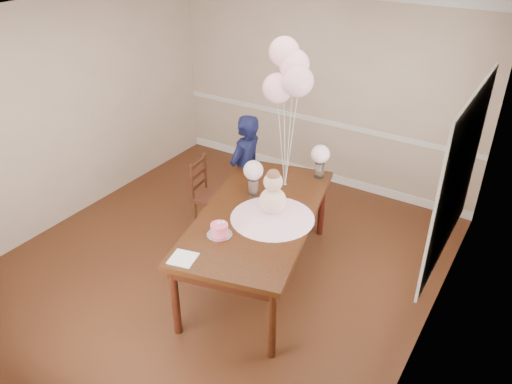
% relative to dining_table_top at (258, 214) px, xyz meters
% --- Properties ---
extents(floor, '(4.50, 5.00, 0.00)m').
position_rel_dining_table_top_xyz_m(floor, '(-0.49, -0.07, -0.81)').
color(floor, '#36190D').
rests_on(floor, ground).
extents(ceiling, '(4.50, 5.00, 0.02)m').
position_rel_dining_table_top_xyz_m(ceiling, '(-0.49, -0.07, 1.89)').
color(ceiling, silver).
rests_on(ceiling, wall_back).
extents(wall_back, '(4.50, 0.02, 2.70)m').
position_rel_dining_table_top_xyz_m(wall_back, '(-0.49, 2.43, 0.54)').
color(wall_back, tan).
rests_on(wall_back, floor).
extents(wall_left, '(0.02, 5.00, 2.70)m').
position_rel_dining_table_top_xyz_m(wall_left, '(-2.74, -0.07, 0.54)').
color(wall_left, tan).
rests_on(wall_left, floor).
extents(wall_right, '(0.02, 5.00, 2.70)m').
position_rel_dining_table_top_xyz_m(wall_right, '(1.76, -0.07, 0.54)').
color(wall_right, tan).
rests_on(wall_right, floor).
extents(chair_rail_trim, '(4.50, 0.02, 0.07)m').
position_rel_dining_table_top_xyz_m(chair_rail_trim, '(-0.49, 2.42, 0.09)').
color(chair_rail_trim, silver).
rests_on(chair_rail_trim, wall_back).
extents(baseboard_trim, '(4.50, 0.02, 0.12)m').
position_rel_dining_table_top_xyz_m(baseboard_trim, '(-0.49, 2.42, -0.75)').
color(baseboard_trim, silver).
rests_on(baseboard_trim, floor).
extents(window_frame, '(0.02, 1.66, 1.56)m').
position_rel_dining_table_top_xyz_m(window_frame, '(1.74, 0.43, 0.74)').
color(window_frame, silver).
rests_on(window_frame, wall_right).
extents(window_blinds, '(0.01, 1.50, 1.40)m').
position_rel_dining_table_top_xyz_m(window_blinds, '(1.72, 0.43, 0.74)').
color(window_blinds, white).
rests_on(window_blinds, wall_right).
extents(dining_table_top, '(1.60, 2.43, 0.06)m').
position_rel_dining_table_top_xyz_m(dining_table_top, '(0.00, 0.00, 0.00)').
color(dining_table_top, black).
rests_on(dining_table_top, table_leg_fl).
extents(table_apron, '(1.47, 2.29, 0.11)m').
position_rel_dining_table_top_xyz_m(table_apron, '(0.00, 0.00, -0.08)').
color(table_apron, black).
rests_on(table_apron, table_leg_fl).
extents(table_leg_fl, '(0.09, 0.09, 0.78)m').
position_rel_dining_table_top_xyz_m(table_leg_fl, '(-0.21, -1.11, -0.42)').
color(table_leg_fl, black).
rests_on(table_leg_fl, floor).
extents(table_leg_fr, '(0.09, 0.09, 0.78)m').
position_rel_dining_table_top_xyz_m(table_leg_fr, '(0.69, -0.89, -0.42)').
color(table_leg_fr, black).
rests_on(table_leg_fr, floor).
extents(table_leg_bl, '(0.09, 0.09, 0.78)m').
position_rel_dining_table_top_xyz_m(table_leg_bl, '(-0.69, 0.89, -0.42)').
color(table_leg_bl, black).
rests_on(table_leg_bl, floor).
extents(table_leg_br, '(0.09, 0.09, 0.78)m').
position_rel_dining_table_top_xyz_m(table_leg_br, '(0.21, 1.11, -0.42)').
color(table_leg_br, black).
rests_on(table_leg_br, floor).
extents(baby_skirt, '(1.02, 1.02, 0.11)m').
position_rel_dining_table_top_xyz_m(baby_skirt, '(0.18, -0.01, 0.08)').
color(baby_skirt, '#FFBBD6').
rests_on(baby_skirt, dining_table_top).
extents(baby_torso, '(0.27, 0.27, 0.27)m').
position_rel_dining_table_top_xyz_m(baby_torso, '(0.18, -0.01, 0.23)').
color(baby_torso, pink).
rests_on(baby_torso, baby_skirt).
extents(baby_head, '(0.19, 0.19, 0.19)m').
position_rel_dining_table_top_xyz_m(baby_head, '(0.18, -0.01, 0.44)').
color(baby_head, '#D6A894').
rests_on(baby_head, baby_torso).
extents(baby_hair, '(0.13, 0.13, 0.13)m').
position_rel_dining_table_top_xyz_m(baby_hair, '(0.18, -0.01, 0.51)').
color(baby_hair, brown).
rests_on(baby_hair, baby_head).
extents(cake_platter, '(0.30, 0.30, 0.01)m').
position_rel_dining_table_top_xyz_m(cake_platter, '(-0.10, -0.54, 0.03)').
color(cake_platter, silver).
rests_on(cake_platter, dining_table_top).
extents(birthday_cake, '(0.20, 0.20, 0.11)m').
position_rel_dining_table_top_xyz_m(birthday_cake, '(-0.10, -0.54, 0.09)').
color(birthday_cake, '#F94E74').
rests_on(birthday_cake, cake_platter).
extents(cake_flower_a, '(0.03, 0.03, 0.03)m').
position_rel_dining_table_top_xyz_m(cake_flower_a, '(-0.10, -0.54, 0.16)').
color(cake_flower_a, white).
rests_on(cake_flower_a, birthday_cake).
extents(cake_flower_b, '(0.03, 0.03, 0.03)m').
position_rel_dining_table_top_xyz_m(cake_flower_b, '(-0.07, -0.51, 0.16)').
color(cake_flower_b, white).
rests_on(cake_flower_b, birthday_cake).
extents(rose_vase_near, '(0.13, 0.13, 0.18)m').
position_rel_dining_table_top_xyz_m(rose_vase_near, '(-0.24, 0.29, 0.12)').
color(rose_vase_near, white).
rests_on(rose_vase_near, dining_table_top).
extents(roses_near, '(0.21, 0.21, 0.21)m').
position_rel_dining_table_top_xyz_m(roses_near, '(-0.24, 0.29, 0.32)').
color(roses_near, beige).
rests_on(roses_near, rose_vase_near).
extents(rose_vase_far, '(0.13, 0.13, 0.18)m').
position_rel_dining_table_top_xyz_m(rose_vase_far, '(0.19, 1.02, 0.12)').
color(rose_vase_far, silver).
rests_on(rose_vase_far, dining_table_top).
extents(roses_far, '(0.21, 0.21, 0.21)m').
position_rel_dining_table_top_xyz_m(roses_far, '(0.19, 1.02, 0.32)').
color(roses_far, '#FFD5DE').
rests_on(roses_far, rose_vase_far).
extents(napkin, '(0.27, 0.27, 0.01)m').
position_rel_dining_table_top_xyz_m(napkin, '(-0.16, -1.01, 0.03)').
color(napkin, white).
rests_on(napkin, dining_table_top).
extents(balloon_weight, '(0.05, 0.05, 0.02)m').
position_rel_dining_table_top_xyz_m(balloon_weight, '(-0.04, 0.62, 0.04)').
color(balloon_weight, silver).
rests_on(balloon_weight, dining_table_top).
extents(balloon_a, '(0.31, 0.31, 0.31)m').
position_rel_dining_table_top_xyz_m(balloon_a, '(-0.14, 0.60, 1.14)').
color(balloon_a, '#F5ADBE').
rests_on(balloon_a, balloon_ribbon_a).
extents(balloon_b, '(0.31, 0.31, 0.31)m').
position_rel_dining_table_top_xyz_m(balloon_b, '(0.09, 0.59, 1.25)').
color(balloon_b, '#E4A1BC').
rests_on(balloon_b, balloon_ribbon_b).
extents(balloon_c, '(0.31, 0.31, 0.31)m').
position_rel_dining_table_top_xyz_m(balloon_c, '(-0.04, 0.73, 1.36)').
color(balloon_c, '#FFB4D0').
rests_on(balloon_c, balloon_ribbon_c).
extents(balloon_d, '(0.31, 0.31, 0.31)m').
position_rel_dining_table_top_xyz_m(balloon_d, '(-0.15, 0.73, 1.48)').
color(balloon_d, '#FFB4C1').
rests_on(balloon_d, balloon_ribbon_d).
extents(balloon_ribbon_a, '(0.10, 0.03, 0.93)m').
position_rel_dining_table_top_xyz_m(balloon_ribbon_a, '(-0.09, 0.61, 0.51)').
color(balloon_ribbon_a, silver).
rests_on(balloon_ribbon_a, balloon_weight).
extents(balloon_ribbon_b, '(0.12, 0.03, 1.04)m').
position_rel_dining_table_top_xyz_m(balloon_ribbon_b, '(0.03, 0.61, 0.56)').
color(balloon_ribbon_b, white).
rests_on(balloon_ribbon_b, balloon_weight).
extents(balloon_ribbon_c, '(0.01, 0.11, 1.15)m').
position_rel_dining_table_top_xyz_m(balloon_ribbon_c, '(-0.04, 0.68, 0.62)').
color(balloon_ribbon_c, silver).
rests_on(balloon_ribbon_c, balloon_weight).
extents(balloon_ribbon_d, '(0.12, 0.09, 1.26)m').
position_rel_dining_table_top_xyz_m(balloon_ribbon_d, '(-0.09, 0.68, 0.67)').
color(balloon_ribbon_d, white).
rests_on(balloon_ribbon_d, balloon_weight).
extents(dining_chair_seat, '(0.44, 0.44, 0.04)m').
position_rel_dining_table_top_xyz_m(dining_chair_seat, '(-1.03, 0.57, -0.41)').
color(dining_chair_seat, '#3D1A10').
rests_on(dining_chair_seat, chair_leg_fl).
extents(chair_leg_fl, '(0.04, 0.04, 0.38)m').
position_rel_dining_table_top_xyz_m(chair_leg_fl, '(-1.17, 0.39, -0.62)').
color(chair_leg_fl, '#361F0E').
rests_on(chair_leg_fl, floor).
extents(chair_leg_fr, '(0.04, 0.04, 0.38)m').
position_rel_dining_table_top_xyz_m(chair_leg_fr, '(-0.86, 0.43, -0.62)').
color(chair_leg_fr, '#371E0F').
rests_on(chair_leg_fr, floor).
extents(chair_leg_bl, '(0.04, 0.04, 0.38)m').
position_rel_dining_table_top_xyz_m(chair_leg_bl, '(-1.21, 0.71, -0.62)').
color(chair_leg_bl, '#3D2210').
rests_on(chair_leg_bl, floor).
extents(chair_leg_br, '(0.04, 0.04, 0.38)m').
position_rel_dining_table_top_xyz_m(chair_leg_br, '(-0.90, 0.75, -0.62)').
color(chair_leg_br, '#361C0E').
rests_on(chair_leg_br, floor).
extents(chair_back_post_l, '(0.04, 0.04, 0.50)m').
position_rel_dining_table_top_xyz_m(chair_back_post_l, '(-1.19, 0.39, -0.15)').
color(chair_back_post_l, '#38180F').
rests_on(chair_back_post_l, dining_chair_seat).
extents(chair_back_post_r, '(0.04, 0.04, 0.50)m').
position_rel_dining_table_top_xyz_m(chair_back_post_r, '(-1.23, 0.71, -0.15)').
color(chair_back_post_r, '#371B0F').
rests_on(chair_back_post_r, dining_chair_seat).
extents(chair_slat_low, '(0.07, 0.35, 0.04)m').
position_rel_dining_table_top_xyz_m(chair_slat_low, '(-1.21, 0.55, -0.26)').
color(chair_slat_low, '#37180F').
rests_on(chair_slat_low, dining_chair_seat).
extents(chair_slat_mid, '(0.07, 0.35, 0.04)m').
position_rel_dining_table_top_xyz_m(chair_slat_mid, '(-1.21, 0.55, -0.12)').
color(chair_slat_mid, '#39150F').
rests_on(chair_slat_mid, dining_chair_seat).
extents(chair_slat_top, '(0.07, 0.35, 0.04)m').
position_rel_dining_table_top_xyz_m(chair_slat_top, '(-1.21, 0.55, 0.03)').
color(chair_slat_top, '#33160E').
rests_on(chair_slat_top, dining_chair_seat).
extents(woman, '(0.39, 0.56, 1.46)m').
position_rel_dining_table_top_xyz_m(woman, '(-0.71, 0.84, -0.08)').
color(woman, black).
rests_on(woman, floor).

